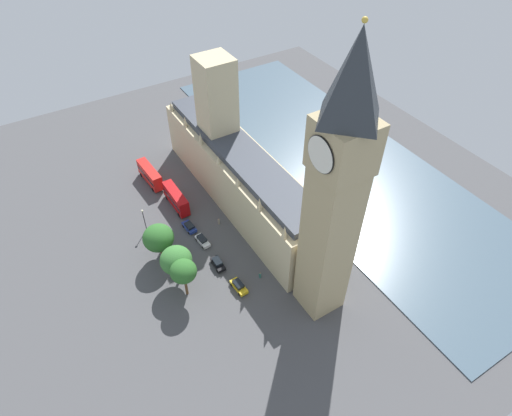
# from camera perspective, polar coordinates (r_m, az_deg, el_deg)

# --- Properties ---
(ground_plane) EXTENTS (138.35, 138.35, 0.00)m
(ground_plane) POSITION_cam_1_polar(r_m,az_deg,el_deg) (110.47, -2.80, 0.65)
(ground_plane) COLOR #4C4C4F
(river_thames) EXTENTS (41.36, 124.51, 0.25)m
(river_thames) POSITION_cam_1_polar(r_m,az_deg,el_deg) (125.77, 10.69, 6.09)
(river_thames) COLOR #475B6B
(river_thames) RESTS_ON ground
(parliament_building) EXTENTS (12.48, 59.47, 33.75)m
(parliament_building) POSITION_cam_1_polar(r_m,az_deg,el_deg) (106.36, -2.47, 5.16)
(parliament_building) COLOR #CCBA8E
(parliament_building) RESTS_ON ground
(clock_tower) EXTENTS (8.37, 8.37, 56.52)m
(clock_tower) POSITION_cam_1_polar(r_m,az_deg,el_deg) (70.23, 10.37, 1.95)
(clock_tower) COLOR tan
(clock_tower) RESTS_ON ground
(double_decker_bus_far_end) EXTENTS (3.17, 10.63, 4.75)m
(double_decker_bus_far_end) POSITION_cam_1_polar(r_m,az_deg,el_deg) (118.16, -13.72, 4.28)
(double_decker_bus_far_end) COLOR red
(double_decker_bus_far_end) RESTS_ON ground
(double_decker_bus_by_river_gate) EXTENTS (2.76, 10.53, 4.75)m
(double_decker_bus_by_river_gate) POSITION_cam_1_polar(r_m,az_deg,el_deg) (109.52, -10.42, 1.25)
(double_decker_bus_by_river_gate) COLOR #B20C0F
(double_decker_bus_by_river_gate) RESTS_ON ground
(car_blue_opposite_hall) EXTENTS (2.23, 4.42, 1.74)m
(car_blue_opposite_hall) POSITION_cam_1_polar(r_m,az_deg,el_deg) (104.35, -8.72, -2.43)
(car_blue_opposite_hall) COLOR navy
(car_blue_opposite_hall) RESTS_ON ground
(car_white_leading) EXTENTS (2.11, 4.55, 1.74)m
(car_white_leading) POSITION_cam_1_polar(r_m,az_deg,el_deg) (100.88, -7.03, -4.24)
(car_white_leading) COLOR silver
(car_white_leading) RESTS_ON ground
(car_black_under_trees) EXTENTS (2.04, 4.46, 1.74)m
(car_black_under_trees) POSITION_cam_1_polar(r_m,az_deg,el_deg) (96.11, -5.03, -7.23)
(car_black_under_trees) COLOR black
(car_black_under_trees) RESTS_ON ground
(car_yellow_cab_near_tower) EXTENTS (2.15, 4.62, 1.74)m
(car_yellow_cab_near_tower) POSITION_cam_1_polar(r_m,az_deg,el_deg) (92.09, -2.28, -10.17)
(car_yellow_cab_near_tower) COLOR gold
(car_yellow_cab_near_tower) RESTS_ON ground
(pedestrian_corner) EXTENTS (0.62, 0.69, 1.70)m
(pedestrian_corner) POSITION_cam_1_polar(r_m,az_deg,el_deg) (104.89, -4.89, -1.78)
(pedestrian_corner) COLOR gray
(pedestrian_corner) RESTS_ON ground
(pedestrian_midblock) EXTENTS (0.57, 0.65, 1.58)m
(pedestrian_midblock) POSITION_cam_1_polar(r_m,az_deg,el_deg) (93.92, 0.54, -8.81)
(pedestrian_midblock) COLOR #336B60
(pedestrian_midblock) RESTS_ON ground
(plane_tree_trailing) EXTENTS (6.59, 6.59, 9.40)m
(plane_tree_trailing) POSITION_cam_1_polar(r_m,az_deg,el_deg) (90.39, -10.42, -6.74)
(plane_tree_trailing) COLOR brown
(plane_tree_trailing) RESTS_ON ground
(plane_tree_kerbside) EXTENTS (6.73, 6.73, 9.15)m
(plane_tree_kerbside) POSITION_cam_1_polar(r_m,az_deg,el_deg) (95.67, -12.66, -3.84)
(plane_tree_kerbside) COLOR brown
(plane_tree_kerbside) RESTS_ON ground
(plane_tree_slot_10) EXTENTS (5.38, 5.38, 9.65)m
(plane_tree_slot_10) POSITION_cam_1_polar(r_m,az_deg,el_deg) (87.34, -9.49, -8.20)
(plane_tree_slot_10) COLOR brown
(plane_tree_slot_10) RESTS_ON ground
(plane_tree_slot_11) EXTENTS (4.49, 4.49, 7.89)m
(plane_tree_slot_11) POSITION_cam_1_polar(r_m,az_deg,el_deg) (97.17, -12.69, -3.22)
(plane_tree_slot_11) COLOR brown
(plane_tree_slot_11) RESTS_ON ground
(street_lamp_slot_12) EXTENTS (0.56, 0.56, 6.42)m
(street_lamp_slot_12) POSITION_cam_1_polar(r_m,az_deg,el_deg) (103.86, -14.53, -1.04)
(street_lamp_slot_12) COLOR black
(street_lamp_slot_12) RESTS_ON ground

